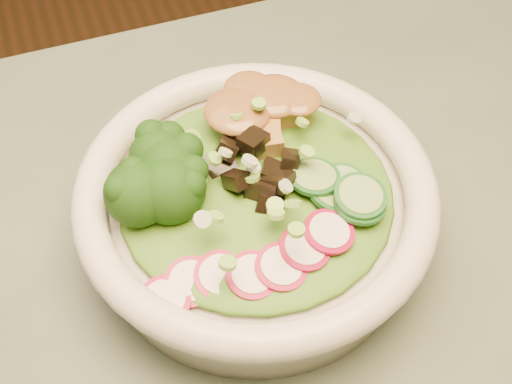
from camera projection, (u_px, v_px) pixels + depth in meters
name	position (u px, v px, depth m)	size (l,w,h in m)	color
salad_bowl	(256.00, 209.00, 0.48)	(0.24, 0.24, 0.07)	silver
lettuce_bed	(256.00, 191.00, 0.47)	(0.18, 0.18, 0.02)	#2E6014
broccoli_florets	(169.00, 183.00, 0.45)	(0.07, 0.06, 0.04)	black
radish_slices	(264.00, 265.00, 0.43)	(0.10, 0.04, 0.02)	maroon
cucumber_slices	(346.00, 180.00, 0.46)	(0.06, 0.06, 0.03)	#82A95D
mushroom_heap	(255.00, 167.00, 0.46)	(0.06, 0.06, 0.04)	black
tofu_cubes	(255.00, 118.00, 0.49)	(0.08, 0.05, 0.03)	olive
peanut_sauce	(255.00, 106.00, 0.48)	(0.06, 0.05, 0.01)	brown
scallion_garnish	(256.00, 171.00, 0.45)	(0.17, 0.17, 0.02)	#7FBA41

